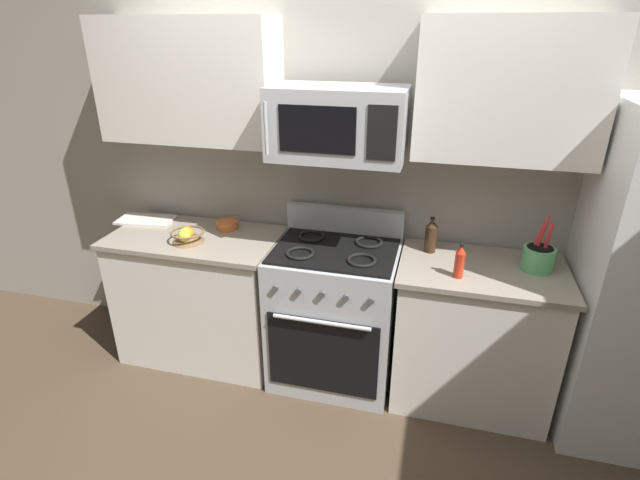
{
  "coord_description": "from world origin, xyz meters",
  "views": [
    {
      "loc": [
        0.57,
        -1.88,
        2.16
      ],
      "look_at": [
        -0.06,
        0.54,
        1.03
      ],
      "focal_mm": 26.97,
      "sensor_mm": 36.0,
      "label": 1
    }
  ],
  "objects_px": {
    "range_oven": "(334,312)",
    "bottle_hot_sauce": "(460,262)",
    "prep_bowl": "(227,224)",
    "cutting_board": "(146,220)",
    "bottle_soy": "(431,236)",
    "microwave": "(338,123)",
    "fruit_basket": "(187,235)",
    "utensil_crock": "(538,257)"
  },
  "relations": [
    {
      "from": "range_oven",
      "to": "bottle_hot_sauce",
      "type": "xyz_separation_m",
      "value": [
        0.71,
        -0.15,
        0.53
      ]
    },
    {
      "from": "bottle_hot_sauce",
      "to": "prep_bowl",
      "type": "xyz_separation_m",
      "value": [
        -1.49,
        0.31,
        -0.06
      ]
    },
    {
      "from": "cutting_board",
      "to": "bottle_soy",
      "type": "bearing_deg",
      "value": -0.01
    },
    {
      "from": "bottle_soy",
      "to": "prep_bowl",
      "type": "distance_m",
      "value": 1.33
    },
    {
      "from": "microwave",
      "to": "cutting_board",
      "type": "height_order",
      "value": "microwave"
    },
    {
      "from": "microwave",
      "to": "fruit_basket",
      "type": "distance_m",
      "value": 1.17
    },
    {
      "from": "range_oven",
      "to": "cutting_board",
      "type": "distance_m",
      "value": 1.46
    },
    {
      "from": "microwave",
      "to": "prep_bowl",
      "type": "relative_size",
      "value": 5.02
    },
    {
      "from": "range_oven",
      "to": "cutting_board",
      "type": "xyz_separation_m",
      "value": [
        -1.38,
        0.14,
        0.44
      ]
    },
    {
      "from": "microwave",
      "to": "bottle_soy",
      "type": "bearing_deg",
      "value": 11.72
    },
    {
      "from": "range_oven",
      "to": "prep_bowl",
      "type": "height_order",
      "value": "range_oven"
    },
    {
      "from": "bottle_soy",
      "to": "fruit_basket",
      "type": "bearing_deg",
      "value": -170.44
    },
    {
      "from": "fruit_basket",
      "to": "prep_bowl",
      "type": "relative_size",
      "value": 1.43
    },
    {
      "from": "cutting_board",
      "to": "range_oven",
      "type": "bearing_deg",
      "value": -5.81
    },
    {
      "from": "cutting_board",
      "to": "bottle_soy",
      "type": "height_order",
      "value": "bottle_soy"
    },
    {
      "from": "prep_bowl",
      "to": "microwave",
      "type": "bearing_deg",
      "value": -9.69
    },
    {
      "from": "microwave",
      "to": "bottle_soy",
      "type": "distance_m",
      "value": 0.86
    },
    {
      "from": "utensil_crock",
      "to": "prep_bowl",
      "type": "bearing_deg",
      "value": 176.86
    },
    {
      "from": "utensil_crock",
      "to": "bottle_hot_sauce",
      "type": "relative_size",
      "value": 1.58
    },
    {
      "from": "microwave",
      "to": "fruit_basket",
      "type": "xyz_separation_m",
      "value": [
        -0.92,
        -0.13,
        -0.71
      ]
    },
    {
      "from": "utensil_crock",
      "to": "bottle_soy",
      "type": "xyz_separation_m",
      "value": [
        -0.59,
        0.09,
        0.03
      ]
    },
    {
      "from": "range_oven",
      "to": "microwave",
      "type": "bearing_deg",
      "value": 90.05
    },
    {
      "from": "range_oven",
      "to": "bottle_hot_sauce",
      "type": "relative_size",
      "value": 5.49
    },
    {
      "from": "bottle_hot_sauce",
      "to": "prep_bowl",
      "type": "distance_m",
      "value": 1.52
    },
    {
      "from": "microwave",
      "to": "fruit_basket",
      "type": "relative_size",
      "value": 3.52
    },
    {
      "from": "fruit_basket",
      "to": "cutting_board",
      "type": "distance_m",
      "value": 0.52
    },
    {
      "from": "utensil_crock",
      "to": "cutting_board",
      "type": "height_order",
      "value": "utensil_crock"
    },
    {
      "from": "fruit_basket",
      "to": "bottle_soy",
      "type": "relative_size",
      "value": 0.95
    },
    {
      "from": "range_oven",
      "to": "bottle_hot_sauce",
      "type": "bearing_deg",
      "value": -11.66
    },
    {
      "from": "utensil_crock",
      "to": "fruit_basket",
      "type": "height_order",
      "value": "utensil_crock"
    },
    {
      "from": "microwave",
      "to": "bottle_hot_sauce",
      "type": "relative_size",
      "value": 3.71
    },
    {
      "from": "utensil_crock",
      "to": "prep_bowl",
      "type": "xyz_separation_m",
      "value": [
        -1.91,
        0.1,
        -0.05
      ]
    },
    {
      "from": "cutting_board",
      "to": "bottle_soy",
      "type": "distance_m",
      "value": 1.93
    },
    {
      "from": "cutting_board",
      "to": "bottle_hot_sauce",
      "type": "distance_m",
      "value": 2.11
    },
    {
      "from": "microwave",
      "to": "prep_bowl",
      "type": "xyz_separation_m",
      "value": [
        -0.77,
        0.13,
        -0.73
      ]
    },
    {
      "from": "prep_bowl",
      "to": "utensil_crock",
      "type": "bearing_deg",
      "value": -3.14
    },
    {
      "from": "microwave",
      "to": "bottle_soy",
      "type": "height_order",
      "value": "microwave"
    },
    {
      "from": "cutting_board",
      "to": "prep_bowl",
      "type": "distance_m",
      "value": 0.61
    },
    {
      "from": "range_oven",
      "to": "cutting_board",
      "type": "relative_size",
      "value": 2.89
    },
    {
      "from": "utensil_crock",
      "to": "bottle_soy",
      "type": "bearing_deg",
      "value": 171.66
    },
    {
      "from": "range_oven",
      "to": "cutting_board",
      "type": "bearing_deg",
      "value": 174.19
    },
    {
      "from": "range_oven",
      "to": "utensil_crock",
      "type": "bearing_deg",
      "value": 2.72
    }
  ]
}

